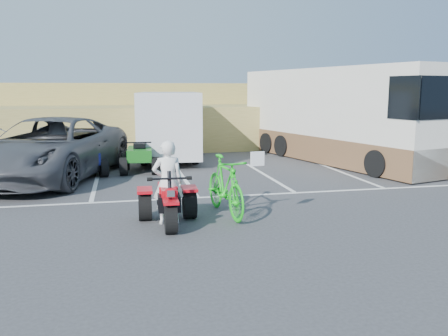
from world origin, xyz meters
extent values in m
plane|color=#39393C|center=(0.00, 0.00, 0.00)|extent=(100.00, 100.00, 0.00)
cube|color=white|center=(-5.40, 5.00, 0.00)|extent=(0.12, 5.00, 0.01)
cube|color=white|center=(-2.70, 5.00, 0.00)|extent=(0.12, 5.00, 0.01)
cube|color=white|center=(0.00, 5.00, 0.00)|extent=(0.12, 5.00, 0.01)
cube|color=white|center=(2.70, 5.00, 0.00)|extent=(0.12, 5.00, 0.01)
cube|color=white|center=(5.40, 5.00, 0.00)|extent=(0.12, 5.00, 0.01)
cube|color=white|center=(8.10, 5.00, 0.00)|extent=(0.12, 5.00, 0.01)
cube|color=white|center=(0.00, 2.40, 0.00)|extent=(28.00, 0.12, 0.01)
cube|color=olive|center=(0.00, 14.00, 1.00)|extent=(40.00, 6.00, 2.00)
cube|color=olive|center=(0.00, 17.50, 2.00)|extent=(40.00, 4.00, 2.20)
imported|color=white|center=(-0.98, 0.19, 0.88)|extent=(0.66, 0.44, 1.76)
imported|color=#14BF19|center=(0.33, 0.59, 0.67)|extent=(0.92, 2.29, 1.34)
imported|color=#44454B|center=(-4.11, 6.02, 0.96)|extent=(5.16, 7.55, 1.92)
cube|color=silver|center=(0.00, 9.50, 1.48)|extent=(2.86, 5.92, 2.38)
cylinder|color=black|center=(0.00, 9.50, 0.33)|extent=(2.15, 0.88, 0.67)
cube|color=silver|center=(6.35, 7.68, 1.81)|extent=(4.85, 10.11, 3.53)
cube|color=brown|center=(6.35, 7.68, 0.54)|extent=(4.89, 10.12, 0.98)
cube|color=black|center=(7.60, 2.92, 2.55)|extent=(2.19, 0.59, 1.27)
camera|label=1|loc=(-1.90, -9.53, 2.81)|focal=38.00mm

